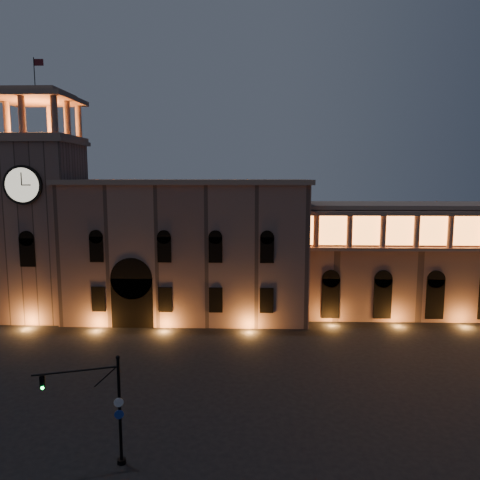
# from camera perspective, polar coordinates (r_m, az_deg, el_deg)

# --- Properties ---
(ground) EXTENTS (160.00, 160.00, 0.00)m
(ground) POSITION_cam_1_polar(r_m,az_deg,el_deg) (42.26, -7.58, -17.51)
(ground) COLOR black
(ground) RESTS_ON ground
(government_building) EXTENTS (30.80, 12.80, 17.60)m
(government_building) POSITION_cam_1_polar(r_m,az_deg,el_deg) (60.93, -6.37, -0.99)
(government_building) COLOR #815F54
(government_building) RESTS_ON ground
(clock_tower) EXTENTS (9.80, 9.80, 32.40)m
(clock_tower) POSITION_cam_1_polar(r_m,az_deg,el_deg) (64.78, -22.92, 2.29)
(clock_tower) COLOR #815F54
(clock_tower) RESTS_ON ground
(colonnade_wing) EXTENTS (40.60, 11.50, 14.50)m
(colonnade_wing) POSITION_cam_1_polar(r_m,az_deg,el_deg) (67.57, 23.90, -1.98)
(colonnade_wing) COLOR #7C5A4F
(colonnade_wing) RESTS_ON ground
(traffic_light) EXTENTS (5.02, 1.78, 7.15)m
(traffic_light) POSITION_cam_1_polar(r_m,az_deg,el_deg) (31.73, -16.14, -19.21)
(traffic_light) COLOR black
(traffic_light) RESTS_ON ground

